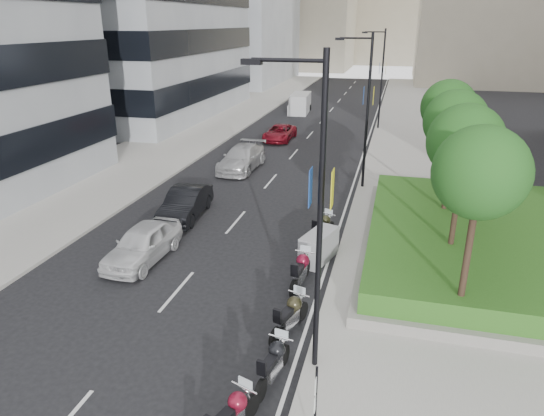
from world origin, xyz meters
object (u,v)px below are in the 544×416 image
(delivery_van, at_px, (300,104))
(motorcycle_3, at_px, (290,315))
(motorcycle_5, at_px, (319,247))
(car_d, at_px, (280,133))
(car_b, at_px, (186,203))
(motorcycle_6, at_px, (323,227))
(lamp_post_1, at_px, (365,105))
(lamp_post_2, at_px, (380,74))
(car_a, at_px, (143,243))
(lamp_post_0, at_px, (315,207))
(car_c, at_px, (242,158))
(motorcycle_4, at_px, (301,270))
(motorcycle_2, at_px, (273,363))
(parking_sign, at_px, (315,405))

(delivery_van, bearing_deg, motorcycle_3, -83.02)
(motorcycle_5, bearing_deg, car_d, 35.09)
(motorcycle_5, bearing_deg, car_b, 84.33)
(motorcycle_3, relative_size, motorcycle_6, 1.06)
(motorcycle_3, xyz_separation_m, car_d, (-6.87, 26.70, 0.02))
(car_b, bearing_deg, lamp_post_1, 35.28)
(lamp_post_2, relative_size, car_a, 1.99)
(lamp_post_0, bearing_deg, car_b, 129.92)
(motorcycle_5, relative_size, car_c, 0.42)
(car_a, xyz_separation_m, car_b, (-0.25, 4.95, -0.00))
(motorcycle_4, height_order, car_a, car_a)
(delivery_van, bearing_deg, motorcycle_2, -83.57)
(motorcycle_5, height_order, car_c, car_c)
(motorcycle_2, bearing_deg, car_b, 44.14)
(car_a, height_order, car_d, car_a)
(motorcycle_2, height_order, car_d, car_d)
(lamp_post_0, relative_size, delivery_van, 1.77)
(car_d, distance_m, delivery_van, 13.59)
(car_c, bearing_deg, motorcycle_6, -52.97)
(motorcycle_3, bearing_deg, car_a, 81.62)
(motorcycle_2, bearing_deg, motorcycle_4, 12.79)
(lamp_post_1, bearing_deg, car_b, -139.99)
(car_a, bearing_deg, car_d, 91.39)
(car_c, bearing_deg, car_b, -89.25)
(motorcycle_2, xyz_separation_m, car_c, (-7.36, 19.93, 0.20))
(lamp_post_1, bearing_deg, motorcycle_5, -94.84)
(car_a, height_order, delivery_van, delivery_van)
(lamp_post_1, relative_size, motorcycle_2, 4.00)
(lamp_post_2, height_order, motorcycle_3, lamp_post_2)
(car_b, height_order, car_d, car_b)
(lamp_post_0, height_order, car_c, lamp_post_0)
(motorcycle_2, distance_m, motorcycle_4, 5.45)
(motorcycle_6, bearing_deg, lamp_post_2, 17.17)
(parking_sign, bearing_deg, motorcycle_6, 98.06)
(motorcycle_3, height_order, car_c, car_c)
(lamp_post_2, distance_m, delivery_van, 11.86)
(parking_sign, height_order, car_b, parking_sign)
(car_d, bearing_deg, lamp_post_1, -54.17)
(lamp_post_1, relative_size, motorcycle_3, 3.90)
(delivery_van, bearing_deg, motorcycle_6, -80.78)
(motorcycle_4, distance_m, car_d, 24.55)
(motorcycle_2, bearing_deg, motorcycle_5, 9.29)
(parking_sign, bearing_deg, motorcycle_5, 98.77)
(delivery_van, bearing_deg, car_c, -92.69)
(motorcycle_3, distance_m, car_a, 7.97)
(lamp_post_0, relative_size, parking_sign, 3.60)
(motorcycle_4, bearing_deg, lamp_post_1, -0.27)
(motorcycle_5, distance_m, car_c, 14.33)
(parking_sign, distance_m, motorcycle_6, 12.21)
(motorcycle_6, height_order, car_a, car_a)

